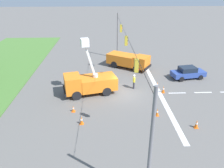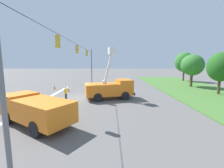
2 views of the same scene
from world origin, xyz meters
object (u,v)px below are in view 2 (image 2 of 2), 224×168
(tree_centre, at_px, (221,67))
(traffic_cone_foreground_left, at_px, (54,87))
(traffic_cone_mid_left, at_px, (43,95))
(traffic_cone_lane_edge_a, at_px, (68,89))
(tree_west, at_px, (192,65))
(traffic_cone_near_bucket, at_px, (41,98))
(traffic_cone_mid_right, at_px, (119,90))
(utility_truck_support_near, at_px, (35,109))
(traffic_cone_foreground_right, at_px, (113,88))
(road_worker, at_px, (66,92))
(tree_far_west, at_px, (184,62))
(utility_truck_bucket_lift, at_px, (110,88))

(tree_centre, distance_m, traffic_cone_foreground_left, 25.31)
(traffic_cone_mid_left, xyz_separation_m, traffic_cone_lane_edge_a, (-4.68, 1.79, -0.04))
(tree_west, xyz_separation_m, traffic_cone_mid_left, (8.81, -23.19, -3.60))
(traffic_cone_near_bucket, bearing_deg, traffic_cone_mid_right, 118.31)
(tree_centre, xyz_separation_m, traffic_cone_mid_left, (2.14, -23.52, -3.44))
(utility_truck_support_near, xyz_separation_m, traffic_cone_foreground_left, (-14.78, -4.24, -0.80))
(traffic_cone_mid_left, bearing_deg, traffic_cone_near_bucket, 15.14)
(traffic_cone_foreground_left, xyz_separation_m, traffic_cone_foreground_right, (0.97, 9.89, 0.00))
(road_worker, relative_size, traffic_cone_mid_right, 2.70)
(traffic_cone_mid_right, height_order, traffic_cone_near_bucket, traffic_cone_near_bucket)
(traffic_cone_foreground_right, height_order, traffic_cone_lane_edge_a, traffic_cone_foreground_right)
(road_worker, bearing_deg, utility_truck_support_near, -0.89)
(tree_far_west, height_order, traffic_cone_foreground_left, tree_far_west)
(tree_far_west, height_order, road_worker, tree_far_west)
(tree_centre, bearing_deg, utility_truck_support_near, -63.42)
(utility_truck_support_near, bearing_deg, tree_west, 130.05)
(tree_far_west, height_order, utility_truck_bucket_lift, tree_far_west)
(traffic_cone_mid_left, relative_size, traffic_cone_lane_edge_a, 1.10)
(traffic_cone_foreground_right, relative_size, traffic_cone_near_bucket, 1.11)
(traffic_cone_foreground_left, distance_m, traffic_cone_mid_left, 6.80)
(traffic_cone_foreground_left, height_order, traffic_cone_mid_right, traffic_cone_foreground_left)
(traffic_cone_mid_left, height_order, traffic_cone_lane_edge_a, traffic_cone_mid_left)
(road_worker, height_order, traffic_cone_mid_right, road_worker)
(utility_truck_bucket_lift, bearing_deg, traffic_cone_lane_edge_a, -126.55)
(utility_truck_support_near, bearing_deg, utility_truck_bucket_lift, 146.28)
(utility_truck_support_near, distance_m, traffic_cone_near_bucket, 7.28)
(traffic_cone_near_bucket, bearing_deg, tree_centre, 98.64)
(traffic_cone_foreground_right, xyz_separation_m, traffic_cone_lane_edge_a, (1.05, -6.96, -0.03))
(tree_centre, relative_size, traffic_cone_foreground_left, 7.45)
(tree_west, relative_size, traffic_cone_foreground_left, 7.53)
(tree_west, xyz_separation_m, traffic_cone_foreground_right, (3.08, -14.44, -3.61))
(tree_west, xyz_separation_m, utility_truck_bucket_lift, (9.00, -14.83, -2.63))
(utility_truck_bucket_lift, relative_size, traffic_cone_near_bucket, 8.69)
(traffic_cone_foreground_right, bearing_deg, utility_truck_support_near, -22.24)
(traffic_cone_mid_left, bearing_deg, traffic_cone_foreground_right, 123.24)
(utility_truck_support_near, bearing_deg, tree_centre, 116.58)
(tree_west, bearing_deg, road_worker, -63.39)
(tree_west, distance_m, traffic_cone_foreground_right, 15.20)
(traffic_cone_mid_left, relative_size, traffic_cone_mid_right, 1.25)
(traffic_cone_near_bucket, bearing_deg, tree_west, 114.07)
(traffic_cone_foreground_left, xyz_separation_m, traffic_cone_near_bucket, (8.08, 1.51, -0.04))
(tree_centre, relative_size, traffic_cone_foreground_right, 7.39)
(road_worker, relative_size, traffic_cone_mid_left, 2.16)
(traffic_cone_foreground_right, xyz_separation_m, traffic_cone_mid_left, (5.74, -8.75, 0.01))
(tree_centre, relative_size, traffic_cone_mid_right, 8.94)
(utility_truck_support_near, distance_m, traffic_cone_lane_edge_a, 12.86)
(utility_truck_bucket_lift, relative_size, traffic_cone_foreground_left, 7.92)
(tree_far_west, bearing_deg, road_worker, -50.39)
(traffic_cone_mid_right, xyz_separation_m, traffic_cone_lane_edge_a, (-1.02, -7.94, 0.05))
(tree_west, height_order, traffic_cone_lane_edge_a, tree_west)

